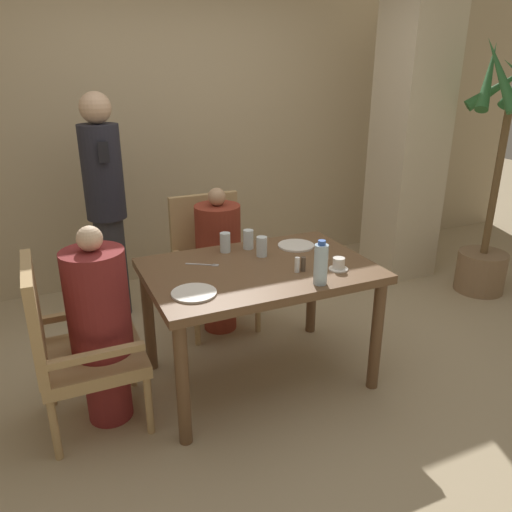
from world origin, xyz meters
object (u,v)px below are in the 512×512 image
object	(u,v)px
standing_host	(106,203)
water_bottle	(321,264)
diner_in_left_chair	(101,325)
glass_tall_far	(248,239)
teacup_with_saucer	(339,265)
chair_far_side	(212,259)
plate_main_left	(296,245)
diner_in_far_chair	(219,259)
plate_main_right	(194,293)
glass_tall_near	(225,242)
glass_tall_mid	(262,246)
chair_left_side	(72,344)
potted_palm	(493,203)

from	to	relation	value
standing_host	water_bottle	distance (m)	1.82
diner_in_left_chair	glass_tall_far	world-z (taller)	diner_in_left_chair
standing_host	glass_tall_far	bearing A→B (deg)	-52.06
standing_host	teacup_with_saucer	distance (m)	1.82
chair_far_side	plate_main_left	size ratio (longest dim) A/B	4.09
diner_in_far_chair	standing_host	distance (m)	0.93
chair_far_side	teacup_with_saucer	xyz separation A→B (m)	(0.39, -1.08, 0.29)
plate_main_right	teacup_with_saucer	xyz separation A→B (m)	(0.85, -0.02, 0.02)
chair_far_side	diner_in_left_chair	bearing A→B (deg)	-136.99
teacup_with_saucer	plate_main_left	bearing A→B (deg)	94.39
diner_in_far_chair	glass_tall_near	distance (m)	0.48
diner_in_left_chair	standing_host	size ratio (longest dim) A/B	0.66
diner_in_far_chair	plate_main_left	xyz separation A→B (m)	(0.36, -0.48, 0.21)
plate_main_left	glass_tall_near	world-z (taller)	glass_tall_near
plate_main_right	plate_main_left	bearing A→B (deg)	27.25
diner_in_left_chair	glass_tall_mid	world-z (taller)	diner_in_left_chair
chair_far_side	plate_main_left	world-z (taller)	chair_far_side
water_bottle	glass_tall_far	xyz separation A→B (m)	(-0.13, 0.66, -0.05)
standing_host	glass_tall_far	xyz separation A→B (m)	(0.73, -0.94, -0.09)
plate_main_left	water_bottle	size ratio (longest dim) A/B	0.95
teacup_with_saucer	chair_left_side	bearing A→B (deg)	171.15
chair_left_side	diner_in_left_chair	world-z (taller)	diner_in_left_chair
diner_in_far_chair	plate_main_left	world-z (taller)	diner_in_far_chair
teacup_with_saucer	glass_tall_near	size ratio (longest dim) A/B	0.90
potted_palm	diner_in_far_chair	bearing A→B (deg)	172.48
chair_left_side	chair_far_side	distance (m)	1.36
plate_main_left	glass_tall_near	size ratio (longest dim) A/B	1.90
water_bottle	glass_tall_mid	distance (m)	0.52
chair_far_side	teacup_with_saucer	world-z (taller)	chair_far_side
diner_in_left_chair	plate_main_left	xyz separation A→B (m)	(1.27, 0.22, 0.19)
diner_in_far_chair	potted_palm	world-z (taller)	potted_palm
glass_tall_mid	glass_tall_far	distance (m)	0.16
glass_tall_near	chair_far_side	bearing A→B (deg)	80.46
chair_far_side	standing_host	world-z (taller)	standing_host
diner_in_far_chair	glass_tall_far	size ratio (longest dim) A/B	8.68
chair_far_side	glass_tall_near	bearing A→B (deg)	-99.54
plate_main_left	diner_in_far_chair	bearing A→B (deg)	126.81
teacup_with_saucer	glass_tall_near	distance (m)	0.73
glass_tall_mid	diner_in_far_chair	bearing A→B (deg)	98.90
diner_in_far_chair	water_bottle	xyz separation A→B (m)	(0.20, -1.05, 0.32)
water_bottle	glass_tall_far	bearing A→B (deg)	101.43
plate_main_left	standing_host	bearing A→B (deg)	135.05
potted_palm	standing_host	bearing A→B (deg)	164.03
chair_far_side	standing_host	distance (m)	0.88
water_bottle	potted_palm	bearing A→B (deg)	19.69
plate_main_right	glass_tall_near	bearing A→B (deg)	54.56
chair_left_side	water_bottle	world-z (taller)	water_bottle
plate_main_left	glass_tall_far	size ratio (longest dim) A/B	1.90
plate_main_left	glass_tall_far	bearing A→B (deg)	163.39
chair_left_side	diner_in_left_chair	bearing A→B (deg)	0.00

